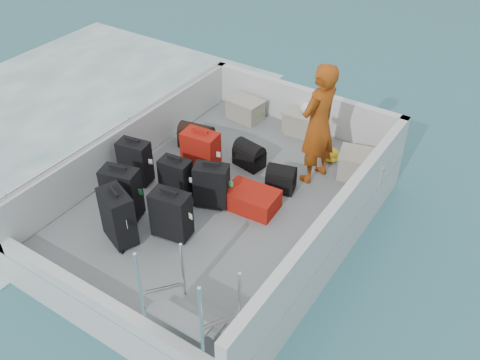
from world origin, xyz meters
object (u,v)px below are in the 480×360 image
object	(u,v)px
suitcase_5	(201,154)
passenger	(318,124)
suitcase_3	(118,217)
suitcase_8	(252,199)
crate_1	(302,123)
suitcase_7	(212,186)
crate_2	(306,124)
suitcase_4	(176,179)
crate_0	(245,110)
suitcase_0	(122,193)
crate_3	(361,166)
suitcase_6	(171,215)
suitcase_1	(135,162)

from	to	relation	value
suitcase_5	passenger	distance (m)	1.79
suitcase_3	suitcase_8	world-z (taller)	suitcase_3
crate_1	passenger	bearing A→B (deg)	-54.02
suitcase_7	crate_2	size ratio (longest dim) A/B	1.06
crate_2	suitcase_4	bearing A→B (deg)	-106.16
crate_0	passenger	bearing A→B (deg)	-25.95
suitcase_0	passenger	size ratio (longest dim) A/B	0.41
suitcase_5	crate_3	distance (m)	2.42
crate_3	suitcase_4	bearing A→B (deg)	-136.27
suitcase_0	suitcase_8	size ratio (longest dim) A/B	1.05
suitcase_7	passenger	world-z (taller)	passenger
suitcase_6	crate_0	bearing A→B (deg)	95.92
crate_0	suitcase_1	bearing A→B (deg)	-98.32
suitcase_8	suitcase_5	bearing A→B (deg)	72.25
suitcase_3	crate_0	size ratio (longest dim) A/B	1.32
crate_1	suitcase_0	bearing A→B (deg)	-107.49
suitcase_7	crate_1	bearing A→B (deg)	64.99
suitcase_4	crate_3	bearing A→B (deg)	37.35
suitcase_4	passenger	size ratio (longest dim) A/B	0.35
crate_2	passenger	size ratio (longest dim) A/B	0.33
suitcase_3	crate_3	bearing A→B (deg)	77.17
crate_3	passenger	size ratio (longest dim) A/B	0.34
suitcase_3	suitcase_6	distance (m)	0.68
crate_1	passenger	world-z (taller)	passenger
suitcase_4	passenger	xyz separation A→B (m)	(1.42, 1.53, 0.61)
suitcase_7	suitcase_0	bearing A→B (deg)	-157.34
crate_0	passenger	size ratio (longest dim) A/B	0.31
suitcase_5	crate_3	world-z (taller)	suitcase_5
suitcase_0	suitcase_3	distance (m)	0.50
suitcase_4	crate_1	world-z (taller)	suitcase_4
suitcase_6	suitcase_7	distance (m)	0.81
suitcase_1	passenger	bearing A→B (deg)	25.60
crate_1	crate_3	xyz separation A→B (m)	(1.34, -0.64, 0.02)
suitcase_0	suitcase_6	bearing A→B (deg)	-11.34
suitcase_7	suitcase_4	bearing A→B (deg)	174.48
suitcase_5	crate_0	xyz separation A→B (m)	(-0.34, 1.75, -0.19)
suitcase_1	crate_3	distance (m)	3.38
suitcase_5	suitcase_7	size ratio (longest dim) A/B	1.10
suitcase_8	suitcase_4	bearing A→B (deg)	107.16
suitcase_4	suitcase_7	xyz separation A→B (m)	(0.52, 0.15, 0.01)
suitcase_4	crate_0	distance (m)	2.44
suitcase_4	crate_2	distance (m)	2.67
suitcase_3	crate_3	size ratio (longest dim) A/B	1.20
suitcase_0	crate_0	bearing A→B (deg)	75.70
suitcase_3	suitcase_5	bearing A→B (deg)	111.16
suitcase_5	crate_0	world-z (taller)	suitcase_5
suitcase_6	crate_2	bearing A→B (deg)	75.39
crate_2	crate_3	xyz separation A→B (m)	(1.27, -0.64, 0.00)
suitcase_6	crate_3	bearing A→B (deg)	49.41
suitcase_3	crate_0	xyz separation A→B (m)	(-0.33, 3.51, -0.21)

